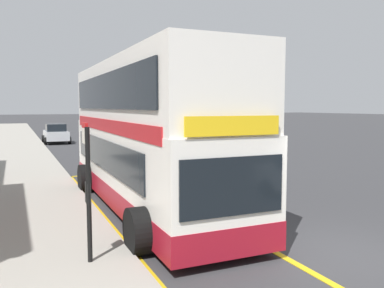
{
  "coord_description": "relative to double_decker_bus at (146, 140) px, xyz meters",
  "views": [
    {
      "loc": [
        -6.1,
        -6.18,
        3.07
      ],
      "look_at": [
        -1.18,
        4.93,
        1.93
      ],
      "focal_mm": 37.66,
      "sensor_mm": 36.0,
      "label": 1
    }
  ],
  "objects": [
    {
      "name": "double_decker_bus",
      "position": [
        0.0,
        0.0,
        0.0
      ],
      "size": [
        3.18,
        10.64,
        4.4
      ],
      "color": "white",
      "rests_on": "ground"
    },
    {
      "name": "pavement_near",
      "position": [
        -4.54,
        26.51,
        -1.99
      ],
      "size": [
        6.0,
        76.0,
        0.14
      ],
      "primitive_type": "cube",
      "color": "gray",
      "rests_on": "ground"
    },
    {
      "name": "parked_car_silver_distant",
      "position": [
        -0.44,
        23.81,
        -1.26
      ],
      "size": [
        2.09,
        4.2,
        1.62
      ],
      "rotation": [
        0.0,
        0.0,
        3.14
      ],
      "color": "#B2B5BA",
      "rests_on": "ground"
    },
    {
      "name": "ground_plane",
      "position": [
        2.46,
        26.51,
        -2.06
      ],
      "size": [
        260.0,
        260.0,
        0.0
      ],
      "primitive_type": "plane",
      "color": "#333335"
    },
    {
      "name": "bus_stop_sign",
      "position": [
        -2.42,
        -4.06,
        -0.37
      ],
      "size": [
        0.09,
        0.51,
        2.62
      ],
      "color": "black",
      "rests_on": "pavement_near"
    },
    {
      "name": "bus_bay_markings",
      "position": [
        -0.09,
        -0.22,
        -2.06
      ],
      "size": [
        2.92,
        13.45,
        0.01
      ],
      "color": "gold",
      "rests_on": "ground"
    }
  ]
}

